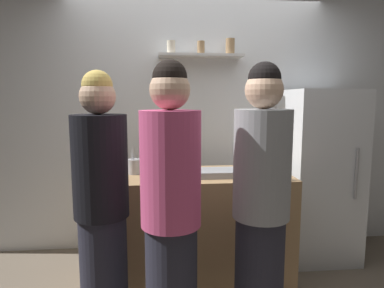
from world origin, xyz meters
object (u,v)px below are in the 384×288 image
(person_blonde, at_px, (102,209))
(wine_bottle_green_glass, at_px, (185,157))
(wine_bottle_dark_glass, at_px, (263,164))
(person_pink_top, at_px, (171,217))
(refrigerator, at_px, (318,174))
(baking_pan, at_px, (215,173))
(water_bottle_plastic, at_px, (169,160))
(person_grey_hoodie, at_px, (261,209))
(utensil_holder, at_px, (134,166))

(person_blonde, bearing_deg, wine_bottle_green_glass, -125.77)
(wine_bottle_dark_glass, height_order, person_pink_top, person_pink_top)
(person_blonde, bearing_deg, refrigerator, -152.05)
(wine_bottle_green_glass, distance_m, wine_bottle_dark_glass, 0.70)
(person_pink_top, bearing_deg, baking_pan, -110.78)
(water_bottle_plastic, distance_m, person_grey_hoodie, 1.00)
(person_blonde, bearing_deg, person_pink_top, 151.41)
(baking_pan, height_order, person_grey_hoodie, person_grey_hoodie)
(refrigerator, height_order, person_pink_top, person_pink_top)
(wine_bottle_green_glass, xyz_separation_m, person_grey_hoodie, (0.39, -0.95, -0.16))
(wine_bottle_dark_glass, relative_size, person_pink_top, 0.19)
(water_bottle_plastic, bearing_deg, baking_pan, -18.97)
(refrigerator, bearing_deg, wine_bottle_green_glass, -172.26)
(utensil_holder, bearing_deg, person_blonde, -102.84)
(wine_bottle_dark_glass, bearing_deg, baking_pan, 153.30)
(wine_bottle_green_glass, height_order, person_blonde, person_blonde)
(wine_bottle_dark_glass, xyz_separation_m, person_blonde, (-1.14, -0.36, -0.19))
(refrigerator, height_order, person_grey_hoodie, person_grey_hoodie)
(water_bottle_plastic, relative_size, person_blonde, 0.15)
(wine_bottle_green_glass, relative_size, wine_bottle_dark_glass, 0.96)
(utensil_holder, height_order, wine_bottle_dark_glass, wine_bottle_dark_glass)
(wine_bottle_dark_glass, height_order, person_blonde, person_blonde)
(wine_bottle_green_glass, bearing_deg, baking_pan, -48.21)
(wine_bottle_green_glass, xyz_separation_m, water_bottle_plastic, (-0.14, -0.12, 0.00))
(wine_bottle_dark_glass, bearing_deg, wine_bottle_green_glass, 143.25)
(refrigerator, xyz_separation_m, person_blonde, (-1.88, -0.96, 0.04))
(baking_pan, relative_size, utensil_holder, 1.52)
(person_pink_top, bearing_deg, person_grey_hoodie, -167.11)
(refrigerator, bearing_deg, person_pink_top, -140.47)
(utensil_holder, relative_size, wine_bottle_dark_glass, 0.68)
(baking_pan, xyz_separation_m, utensil_holder, (-0.65, 0.14, 0.04))
(person_blonde, bearing_deg, utensil_holder, -101.92)
(refrigerator, relative_size, wine_bottle_dark_glass, 4.95)
(wine_bottle_dark_glass, xyz_separation_m, water_bottle_plastic, (-0.70, 0.30, -0.01))
(baking_pan, height_order, water_bottle_plastic, water_bottle_plastic)
(utensil_holder, bearing_deg, wine_bottle_dark_glass, -17.62)
(baking_pan, relative_size, person_blonde, 0.20)
(baking_pan, bearing_deg, utensil_holder, 167.52)
(wine_bottle_green_glass, bearing_deg, utensil_holder, -166.36)
(wine_bottle_dark_glass, distance_m, person_pink_top, 0.95)
(utensil_holder, distance_m, wine_bottle_dark_glass, 1.04)
(utensil_holder, relative_size, wine_bottle_green_glass, 0.71)
(refrigerator, xyz_separation_m, water_bottle_plastic, (-1.44, -0.30, 0.22))
(wine_bottle_green_glass, distance_m, person_pink_top, 1.05)
(refrigerator, height_order, baking_pan, refrigerator)
(utensil_holder, bearing_deg, water_bottle_plastic, -3.72)
(wine_bottle_dark_glass, bearing_deg, water_bottle_plastic, 157.20)
(water_bottle_plastic, bearing_deg, wine_bottle_dark_glass, -22.80)
(utensil_holder, xyz_separation_m, person_pink_top, (0.27, -0.92, -0.11))
(refrigerator, distance_m, utensil_holder, 1.75)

